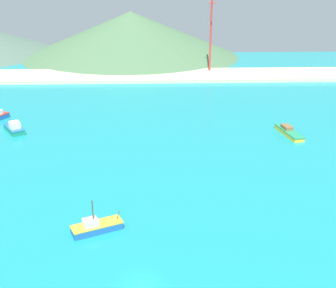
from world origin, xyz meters
TOP-DOWN VIEW (x-y plane):
  - ground at (0.00, 30.00)m, footprint 260.00×280.00m
  - fishing_boat_0 at (34.94, 54.76)m, footprint 4.56×11.41m
  - fishing_boat_2 at (-7.13, 12.89)m, footprint 8.25×5.58m
  - fishing_boat_3 at (-32.58, 58.95)m, footprint 6.89×8.43m
  - beach_strip at (0.00, 117.92)m, footprint 247.00×20.29m
  - hill_central at (-7.85, 162.17)m, footprint 98.36×98.36m
  - radio_tower at (23.80, 123.26)m, footprint 3.19×2.56m

SIDE VIEW (x-z plane):
  - ground at x=0.00m, z-range -0.50..0.00m
  - beach_strip at x=0.00m, z-range 0.00..1.20m
  - fishing_boat_0 at x=34.94m, z-range -0.28..1.65m
  - fishing_boat_2 at x=-7.13m, z-range -1.91..3.56m
  - fishing_boat_3 at x=-32.58m, z-range -0.43..2.40m
  - hill_central at x=-7.85m, z-range 0.00..19.97m
  - radio_tower at x=23.80m, z-range 0.32..32.26m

